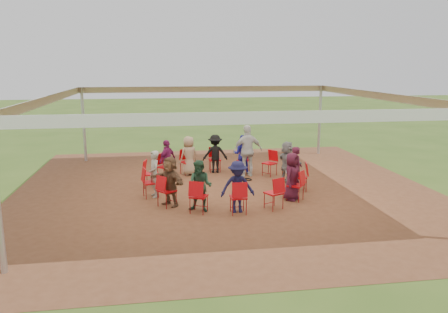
{
  "coord_description": "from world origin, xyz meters",
  "views": [
    {
      "loc": [
        -2.04,
        -13.19,
        3.85
      ],
      "look_at": [
        0.03,
        0.3,
        1.0
      ],
      "focal_mm": 35.0,
      "sensor_mm": 36.0,
      "label": 1
    }
  ],
  "objects": [
    {
      "name": "person_seated_2",
      "position": [
        0.97,
        2.02,
        0.7
      ],
      "size": [
        0.78,
        0.65,
        1.4
      ],
      "primitive_type": "imported",
      "rotation": [
        0.0,
        0.0,
        2.69
      ],
      "color": "#1D1C95",
      "rests_on": "ground"
    },
    {
      "name": "chair_5",
      "position": [
        -1.03,
        2.13,
        0.45
      ],
      "size": [
        0.57,
        0.58,
        0.9
      ],
      "primitive_type": null,
      "rotation": [
        0.0,
        0.0,
        -2.69
      ],
      "color": "red",
      "rests_on": "ground"
    },
    {
      "name": "person_seated_5",
      "position": [
        -1.75,
        1.4,
        0.7
      ],
      "size": [
        0.84,
        0.9,
        1.4
      ],
      "primitive_type": "imported",
      "rotation": [
        0.0,
        0.0,
        -2.24
      ],
      "color": "#7E1A56",
      "rests_on": "ground"
    },
    {
      "name": "tent",
      "position": [
        0.0,
        0.0,
        2.37
      ],
      "size": [
        10.33,
        10.33,
        3.0
      ],
      "color": "#B2B2B7",
      "rests_on": "ground"
    },
    {
      "name": "ground",
      "position": [
        0.0,
        0.0,
        0.0
      ],
      "size": [
        80.0,
        80.0,
        0.0
      ],
      "primitive_type": "plane",
      "color": "#3C591B",
      "rests_on": "ground"
    },
    {
      "name": "person_seated_9",
      "position": [
        0.0,
        -2.24,
        0.7
      ],
      "size": [
        0.9,
        0.45,
        1.4
      ],
      "primitive_type": "imported",
      "rotation": [
        0.0,
        0.0,
        0.0
      ],
      "color": "#16153A",
      "rests_on": "ground"
    },
    {
      "name": "chair_12",
      "position": [
        1.03,
        -2.13,
        0.45
      ],
      "size": [
        0.57,
        0.58,
        0.9
      ],
      "primitive_type": null,
      "rotation": [
        0.0,
        0.0,
        0.45
      ],
      "color": "red",
      "rests_on": "ground"
    },
    {
      "name": "person_seated_6",
      "position": [
        -2.19,
        -0.5,
        0.7
      ],
      "size": [
        0.44,
        0.57,
        1.4
      ],
      "primitive_type": "imported",
      "rotation": [
        0.0,
        0.0,
        -1.35
      ],
      "color": "#9D9C8C",
      "rests_on": "ground"
    },
    {
      "name": "person_seated_0",
      "position": [
        2.19,
        -0.5,
        0.7
      ],
      "size": [
        0.44,
        0.57,
        1.4
      ],
      "primitive_type": "imported",
      "rotation": [
        0.0,
        0.0,
        1.35
      ],
      "color": "#421124",
      "rests_on": "ground"
    },
    {
      "name": "chair_3",
      "position": [
        1.02,
        2.13,
        0.45
      ],
      "size": [
        0.57,
        0.58,
        0.9
      ],
      "primitive_type": null,
      "rotation": [
        0.0,
        0.0,
        2.69
      ],
      "color": "red",
      "rests_on": "ground"
    },
    {
      "name": "standing_person",
      "position": [
        1.06,
        1.53,
        0.92
      ],
      "size": [
        1.12,
        0.66,
        1.82
      ],
      "primitive_type": "imported",
      "rotation": [
        0.0,
        0.0,
        3.25
      ],
      "color": "silver",
      "rests_on": "ground"
    },
    {
      "name": "chair_8",
      "position": [
        -2.3,
        -0.53,
        0.45
      ],
      "size": [
        0.52,
        0.51,
        0.9
      ],
      "primitive_type": null,
      "rotation": [
        0.0,
        0.0,
        -1.35
      ],
      "color": "red",
      "rests_on": "ground"
    },
    {
      "name": "cable_coil",
      "position": [
        0.95,
        0.99,
        0.02
      ],
      "size": [
        0.42,
        0.42,
        0.03
      ],
      "rotation": [
        0.0,
        0.0,
        -0.38
      ],
      "color": "black",
      "rests_on": "ground"
    },
    {
      "name": "laptop",
      "position": [
        2.03,
        -0.46,
        0.66
      ],
      "size": [
        0.32,
        0.36,
        0.22
      ],
      "rotation": [
        0.0,
        0.0,
        1.35
      ],
      "color": "#B7B7BC",
      "rests_on": "ground"
    },
    {
      "name": "person_seated_1",
      "position": [
        2.19,
        0.5,
        0.7
      ],
      "size": [
        0.76,
        1.37,
        1.4
      ],
      "primitive_type": "imported",
      "rotation": [
        0.0,
        0.0,
        1.8
      ],
      "color": "gray",
      "rests_on": "ground"
    },
    {
      "name": "person_seated_10",
      "position": [
        1.75,
        -1.4,
        0.7
      ],
      "size": [
        0.72,
        0.77,
        1.4
      ],
      "primitive_type": "imported",
      "rotation": [
        0.0,
        0.0,
        0.9
      ],
      "color": "#421124",
      "rests_on": "ground"
    },
    {
      "name": "chair_7",
      "position": [
        -2.3,
        0.52,
        0.45
      ],
      "size": [
        0.52,
        0.51,
        0.9
      ],
      "primitive_type": null,
      "rotation": [
        0.0,
        0.0,
        -1.79
      ],
      "color": "red",
      "rests_on": "ground"
    },
    {
      "name": "person_seated_4",
      "position": [
        -0.97,
        2.02,
        0.7
      ],
      "size": [
        0.78,
        0.64,
        1.4
      ],
      "primitive_type": "imported",
      "rotation": [
        0.0,
        0.0,
        -2.69
      ],
      "color": "tan",
      "rests_on": "ground"
    },
    {
      "name": "chair_0",
      "position": [
        2.3,
        -0.52,
        0.45
      ],
      "size": [
        0.52,
        0.51,
        0.9
      ],
      "primitive_type": null,
      "rotation": [
        0.0,
        0.0,
        1.35
      ],
      "color": "red",
      "rests_on": "ground"
    },
    {
      "name": "chair_2",
      "position": [
        1.85,
        1.47,
        0.45
      ],
      "size": [
        0.61,
        0.6,
        0.9
      ],
      "primitive_type": null,
      "rotation": [
        0.0,
        0.0,
        2.24
      ],
      "color": "red",
      "rests_on": "ground"
    },
    {
      "name": "person_seated_7",
      "position": [
        -1.75,
        -1.4,
        0.7
      ],
      "size": [
        1.19,
        1.32,
        1.4
      ],
      "primitive_type": "imported",
      "rotation": [
        0.0,
        0.0,
        -0.9
      ],
      "color": "brown",
      "rests_on": "ground"
    },
    {
      "name": "dirt_patch",
      "position": [
        0.0,
        0.0,
        0.01
      ],
      "size": [
        13.0,
        13.0,
        0.0
      ],
      "primitive_type": "plane",
      "color": "brown",
      "rests_on": "ground"
    },
    {
      "name": "chair_10",
      "position": [
        -1.02,
        -2.13,
        0.45
      ],
      "size": [
        0.57,
        0.58,
        0.9
      ],
      "primitive_type": null,
      "rotation": [
        0.0,
        0.0,
        -0.45
      ],
      "color": "red",
      "rests_on": "ground"
    },
    {
      "name": "chair_4",
      "position": [
        -0.0,
        2.36,
        0.45
      ],
      "size": [
        0.42,
        0.44,
        0.9
      ],
      "primitive_type": null,
      "rotation": [
        0.0,
        0.0,
        -3.14
      ],
      "color": "red",
      "rests_on": "ground"
    },
    {
      "name": "chair_6",
      "position": [
        -1.85,
        1.47,
        0.45
      ],
      "size": [
        0.61,
        0.6,
        0.9
      ],
      "primitive_type": null,
      "rotation": [
        0.0,
        0.0,
        -2.24
      ],
      "color": "red",
      "rests_on": "ground"
    },
    {
      "name": "chair_9",
      "position": [
        -1.85,
        -1.47,
        0.45
      ],
      "size": [
        0.61,
        0.6,
        0.9
      ],
      "primitive_type": null,
      "rotation": [
        0.0,
        0.0,
        -0.9
      ],
      "color": "red",
      "rests_on": "ground"
    },
    {
      "name": "person_seated_8",
      "position": [
        -0.97,
        -2.02,
        0.7
      ],
      "size": [
        0.78,
        0.65,
        1.4
      ],
      "primitive_type": "imported",
      "rotation": [
        0.0,
        0.0,
        -0.45
      ],
      "color": "#264A33",
      "rests_on": "ground"
    },
    {
      "name": "person_seated_3",
      "position": [
        -0.0,
        2.24,
        0.7
      ],
      "size": [
        0.9,
        0.45,
        1.4
      ],
      "primitive_type": "imported",
      "rotation": [
        0.0,
        0.0,
        -3.14
      ],
      "color": "black",
      "rests_on": "ground"
    },
    {
      "name": "chair_1",
      "position": [
        2.3,
        0.53,
        0.45
      ],
      "size": [
        0.52,
        0.51,
        0.9
      ],
      "primitive_type": null,
      "rotation": [
        0.0,
        0.0,
        1.8
      ],
      "color": "red",
      "rests_on": "ground"
    },
    {
      "name": "chair_11",
      "position": [
        0.0,
        -2.36,
        0.45
      ],
      "size": [
        0.42,
        0.44,
        0.9
      ],
      "primitive_type": null,
      "rotation": [
        0.0,
        0.0,
        0.0
      ],
      "color": "red",
      "rests_on": "ground"
    },
    {
      "name": "chair_13",
      "position": [
        1.85,
        -1.47,
        0.45
      ],
      "size": [
        0.61,
        0.6,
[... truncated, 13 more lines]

